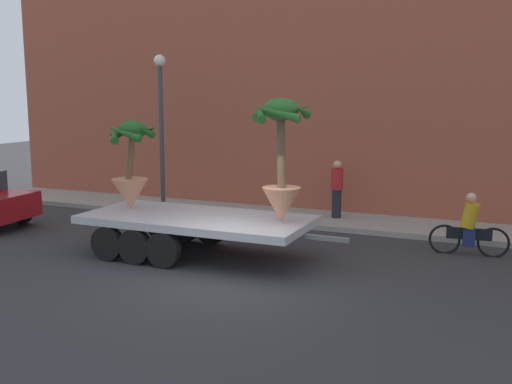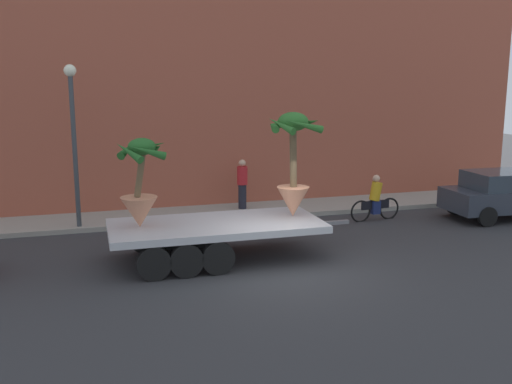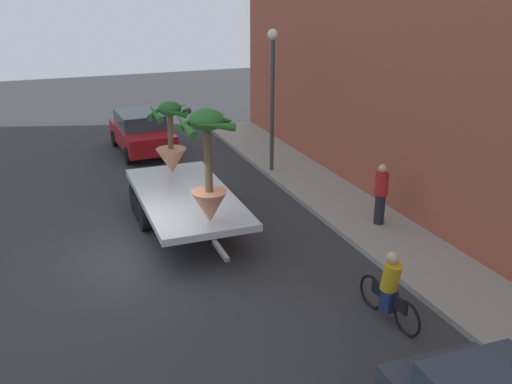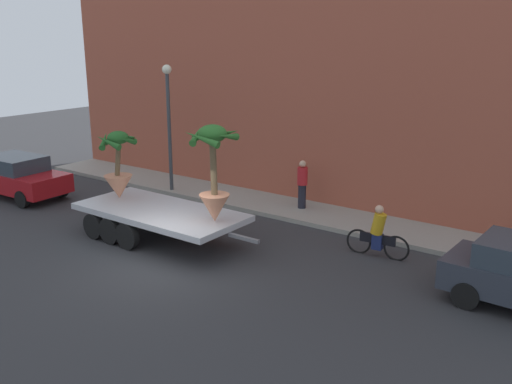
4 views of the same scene
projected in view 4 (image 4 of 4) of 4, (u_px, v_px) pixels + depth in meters
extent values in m
plane|color=#2D2D30|center=(164.00, 264.00, 15.51)|extent=(60.00, 60.00, 0.00)
cube|color=gray|center=(286.00, 208.00, 20.25)|extent=(24.00, 2.20, 0.15)
cube|color=#9E4C38|center=(313.00, 79.00, 20.38)|extent=(24.00, 1.20, 9.04)
cube|color=#B7BABF|center=(160.00, 212.00, 17.12)|extent=(5.38, 2.46, 0.18)
cylinder|color=black|center=(149.00, 208.00, 19.11)|extent=(0.80, 0.22, 0.80)
cylinder|color=black|center=(94.00, 226.00, 17.34)|extent=(0.80, 0.22, 0.80)
cylinder|color=black|center=(165.00, 212.00, 18.68)|extent=(0.80, 0.22, 0.80)
cylinder|color=black|center=(110.00, 231.00, 16.92)|extent=(0.80, 0.22, 0.80)
cylinder|color=black|center=(181.00, 216.00, 18.26)|extent=(0.80, 0.22, 0.80)
cylinder|color=black|center=(128.00, 236.00, 16.49)|extent=(0.80, 0.22, 0.80)
cube|color=slate|center=(244.00, 238.00, 15.35)|extent=(1.00, 0.11, 0.10)
cone|color=tan|center=(119.00, 187.00, 18.13)|extent=(0.91, 0.91, 0.75)
cylinder|color=brown|center=(118.00, 157.00, 17.83)|extent=(0.35, 0.16, 1.24)
ellipsoid|color=#235B23|center=(118.00, 138.00, 17.63)|extent=(0.67, 0.67, 0.42)
cone|color=#235B23|center=(127.00, 140.00, 17.48)|extent=(0.31, 0.77, 0.39)
cone|color=#235B23|center=(132.00, 138.00, 17.84)|extent=(0.90, 0.59, 0.40)
cone|color=#235B23|center=(116.00, 138.00, 17.99)|extent=(0.59, 0.77, 0.45)
cone|color=#235B23|center=(104.00, 140.00, 17.63)|extent=(0.70, 0.80, 0.52)
cone|color=#235B23|center=(108.00, 142.00, 17.26)|extent=(0.95, 0.33, 0.47)
cone|color=tan|center=(215.00, 208.00, 15.86)|extent=(0.86, 0.86, 0.79)
cylinder|color=brown|center=(213.00, 164.00, 15.53)|extent=(0.22, 0.18, 1.71)
ellipsoid|color=#2D6B28|center=(212.00, 134.00, 15.30)|extent=(0.79, 0.79, 0.49)
cone|color=#2D6B28|center=(227.00, 136.00, 15.09)|extent=(0.30, 0.98, 0.36)
cone|color=#2D6B28|center=(226.00, 133.00, 15.66)|extent=(1.03, 0.35, 0.46)
cone|color=#2D6B28|center=(206.00, 133.00, 15.66)|extent=(0.54, 0.84, 0.43)
cone|color=#2D6B28|center=(196.00, 136.00, 15.38)|extent=(0.60, 0.91, 0.48)
cone|color=#2D6B28|center=(201.00, 139.00, 14.86)|extent=(1.12, 0.34, 0.46)
torus|color=black|center=(396.00, 248.00, 15.71)|extent=(0.74, 0.13, 0.74)
torus|color=black|center=(359.00, 241.00, 16.24)|extent=(0.74, 0.13, 0.74)
cube|color=black|center=(378.00, 239.00, 15.93)|extent=(1.04, 0.16, 0.28)
cylinder|color=gold|center=(379.00, 224.00, 15.80)|extent=(0.47, 0.38, 0.65)
sphere|color=tan|center=(379.00, 209.00, 15.69)|extent=(0.24, 0.24, 0.24)
cube|color=navy|center=(377.00, 242.00, 15.95)|extent=(0.30, 0.27, 0.44)
cylinder|color=black|center=(488.00, 272.00, 14.21)|extent=(0.65, 0.22, 0.64)
cylinder|color=black|center=(466.00, 296.00, 12.93)|extent=(0.65, 0.22, 0.64)
cube|color=maroon|center=(19.00, 180.00, 21.72)|extent=(4.20, 2.02, 0.70)
cube|color=#2D3842|center=(14.00, 163.00, 21.66)|extent=(2.34, 1.75, 0.56)
cylinder|color=black|center=(61.00, 189.00, 21.81)|extent=(0.65, 0.23, 0.64)
cylinder|color=black|center=(22.00, 199.00, 20.42)|extent=(0.65, 0.23, 0.64)
cylinder|color=black|center=(18.00, 179.00, 23.21)|extent=(0.65, 0.23, 0.64)
cylinder|color=black|center=(302.00, 196.00, 19.89)|extent=(0.28, 0.28, 0.85)
cylinder|color=red|center=(302.00, 176.00, 19.69)|extent=(0.36, 0.36, 0.62)
sphere|color=tan|center=(303.00, 164.00, 19.57)|extent=(0.24, 0.24, 0.24)
cylinder|color=#383D42|center=(169.00, 133.00, 21.72)|extent=(0.14, 0.14, 4.50)
sphere|color=#EAEACC|center=(167.00, 69.00, 21.07)|extent=(0.36, 0.36, 0.36)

